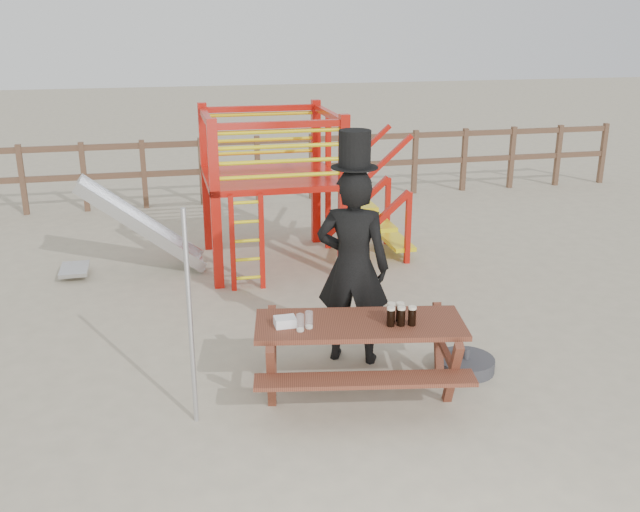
{
  "coord_description": "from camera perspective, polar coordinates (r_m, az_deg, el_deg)",
  "views": [
    {
      "loc": [
        -1.23,
        -5.61,
        3.23
      ],
      "look_at": [
        0.24,
        0.8,
        1.01
      ],
      "focal_mm": 40.0,
      "sensor_mm": 36.0,
      "label": 1
    }
  ],
  "objects": [
    {
      "name": "ground",
      "position": [
        6.59,
        -0.49,
        -10.68
      ],
      "size": [
        60.0,
        60.0,
        0.0
      ],
      "primitive_type": "plane",
      "color": "tan",
      "rests_on": "ground"
    },
    {
      "name": "metal_pole",
      "position": [
        5.81,
        -10.35,
        -5.03
      ],
      "size": [
        0.04,
        0.04,
        1.85
      ],
      "primitive_type": "cylinder",
      "color": "#B2B2B7",
      "rests_on": "ground"
    },
    {
      "name": "playground_fort",
      "position": [
        9.54,
        -4.42,
        5.55
      ],
      "size": [
        4.71,
        1.84,
        2.1
      ],
      "color": "red",
      "rests_on": "ground"
    },
    {
      "name": "empty_glasses",
      "position": [
        6.05,
        -1.24,
        -5.29
      ],
      "size": [
        0.15,
        0.11,
        0.15
      ],
      "color": "silver",
      "rests_on": "picnic_table"
    },
    {
      "name": "picnic_table",
      "position": [
        6.33,
        3.16,
        -7.45
      ],
      "size": [
        2.01,
        1.55,
        0.7
      ],
      "rotation": [
        0.0,
        0.0,
        -0.18
      ],
      "color": "brown",
      "rests_on": "ground"
    },
    {
      "name": "paper_bag",
      "position": [
        6.13,
        -2.81,
        -5.27
      ],
      "size": [
        0.18,
        0.14,
        0.08
      ],
      "primitive_type": "cube",
      "rotation": [
        0.0,
        0.0,
        0.02
      ],
      "color": "white",
      "rests_on": "picnic_table"
    },
    {
      "name": "stout_pints",
      "position": [
        6.19,
        6.34,
        -4.67
      ],
      "size": [
        0.25,
        0.19,
        0.17
      ],
      "color": "black",
      "rests_on": "picnic_table"
    },
    {
      "name": "parasol_base",
      "position": [
        7.04,
        11.56,
        -8.47
      ],
      "size": [
        0.55,
        0.55,
        0.23
      ],
      "color": "#343539",
      "rests_on": "ground"
    },
    {
      "name": "man_with_hat",
      "position": [
        6.76,
        2.65,
        -0.47
      ],
      "size": [
        0.83,
        0.71,
        2.26
      ],
      "rotation": [
        0.0,
        0.0,
        2.72
      ],
      "color": "black",
      "rests_on": "ground"
    },
    {
      "name": "back_fence",
      "position": [
        12.91,
        -7.24,
        7.4
      ],
      "size": [
        15.09,
        0.09,
        1.2
      ],
      "color": "brown",
      "rests_on": "ground"
    }
  ]
}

